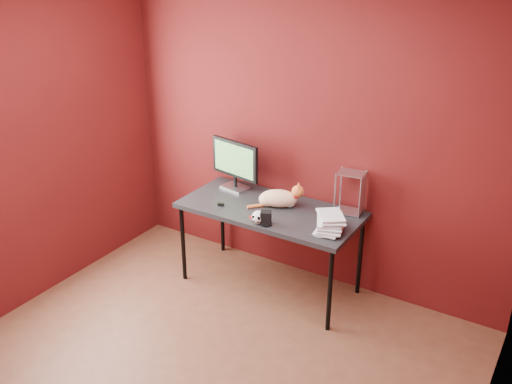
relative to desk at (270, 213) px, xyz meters
The scene contains 11 objects.
room 1.57m from the desk, 83.75° to the right, with size 3.52×3.52×2.61m.
desk is the anchor object (origin of this frame).
monitor 0.59m from the desk, 158.00° to the left, with size 0.51×0.20×0.44m.
cat 0.15m from the desk, 54.86° to the left, with size 0.40×0.32×0.22m.
skull_mug 0.32m from the desk, 77.62° to the right, with size 0.11×0.11×0.11m.
speaker 0.32m from the desk, 66.29° to the right, with size 0.10×0.10×0.11m.
book_stack 0.94m from the desk, 14.74° to the right, with size 0.29×0.30×1.46m.
wire_rack 0.68m from the desk, 24.53° to the left, with size 0.22×0.19×0.35m.
pocket_knife 0.26m from the desk, 92.19° to the right, with size 0.08×0.02×0.02m, color #A10E0C.
black_gadget 0.42m from the desk, 154.42° to the right, with size 0.05×0.03×0.02m, color black.
washer 0.25m from the desk, 86.94° to the right, with size 0.05×0.05×0.00m, color #B1B1B6.
Camera 1 is at (1.97, -2.31, 2.77)m, focal length 40.00 mm.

